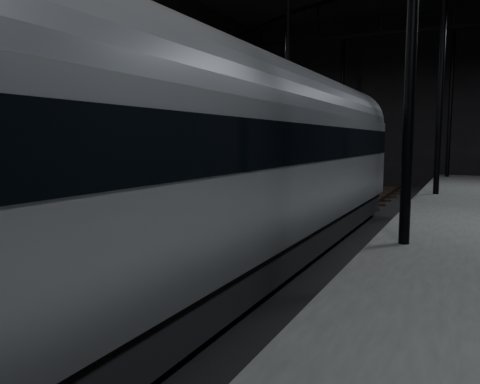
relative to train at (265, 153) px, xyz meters
The scene contains 6 objects.
ground 5.07m from the train, 90.00° to the left, with size 44.00×44.00×0.00m, color black.
platform_left 8.89m from the train, 152.30° to the left, with size 9.00×43.80×1.00m, color #4F4F4C.
tactile_strip 5.55m from the train, 129.54° to the left, with size 0.50×43.80×0.01m, color #886218.
track 5.02m from the train, 90.00° to the left, with size 2.40×43.00×0.24m.
train is the anchor object (origin of this frame).
woman 5.53m from the train, 136.85° to the right, with size 0.62×0.41×1.69m, color #99845E.
Camera 1 is at (5.17, -16.05, 3.56)m, focal length 35.00 mm.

